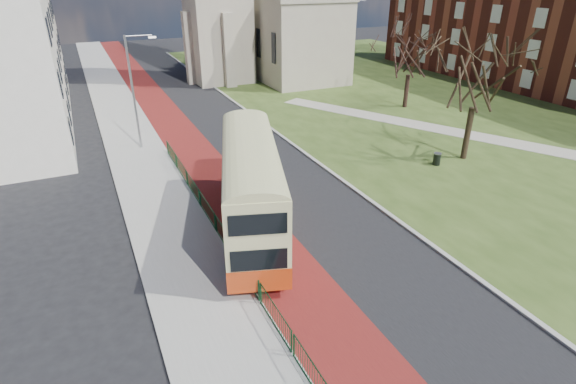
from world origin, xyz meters
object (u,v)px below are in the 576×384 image
streetlamp (135,87)px  winter_tree_near (480,64)px  litter_bin (437,159)px  winter_tree_far (411,48)px  bus (251,184)px

streetlamp → winter_tree_near: (20.26, -11.68, 1.95)m
streetlamp → litter_bin: bearing=-33.9°
winter_tree_far → litter_bin: (-7.36, -12.81, -5.10)m
streetlamp → litter_bin: streetlamp is taller
litter_bin → winter_tree_near: bearing=3.8°
winter_tree_far → litter_bin: bearing=-119.9°
litter_bin → bus: bearing=-168.8°
winter_tree_far → streetlamp: bearing=-177.8°
streetlamp → bus: (3.15, -14.71, -1.95)m
streetlamp → litter_bin: 21.65m
bus → winter_tree_far: (21.85, 15.66, 2.92)m
bus → winter_tree_far: size_ratio=1.42×
streetlamp → winter_tree_far: (25.00, 0.96, 0.97)m
streetlamp → litter_bin: (17.64, -11.85, -4.13)m
bus → winter_tree_far: bearing=53.5°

